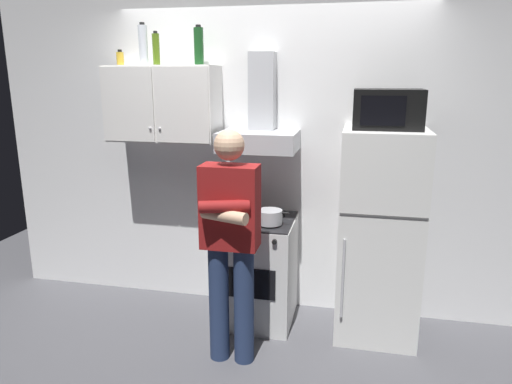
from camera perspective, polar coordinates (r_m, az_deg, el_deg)
ground_plane at (r=3.86m, az=0.00°, el=-16.80°), size 7.00×7.00×0.00m
back_wall_tiled at (r=3.95m, az=1.85°, el=4.88°), size 4.80×0.10×2.70m
upper_cabinet at (r=3.94m, az=-11.19°, el=10.45°), size 0.90×0.37×0.60m
stove_oven at (r=3.89m, az=0.06°, el=-9.38°), size 0.60×0.62×0.87m
range_hood at (r=3.71m, az=0.48°, el=8.15°), size 0.60×0.44×0.75m
refrigerator at (r=3.69m, az=14.70°, el=-5.08°), size 0.60×0.62×1.60m
microwave at (r=3.52m, az=15.64°, el=9.64°), size 0.48×0.37×0.28m
person_standing at (r=3.18m, az=-3.14°, el=-5.80°), size 0.38×0.33×1.64m
cooking_pot at (r=3.58m, az=1.69°, el=-3.02°), size 0.29×0.19×0.11m
bottle_spice_jar at (r=4.06m, az=-16.11°, el=15.28°), size 0.06×0.06×0.12m
bottle_olive_oil at (r=3.97m, az=-12.00°, el=16.56°), size 0.06×0.06×0.26m
bottle_vodka_clear at (r=3.97m, az=-13.50°, el=16.93°), size 0.07×0.07×0.32m
bottle_wine_green at (r=3.86m, az=-6.94°, el=17.13°), size 0.07×0.07×0.30m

